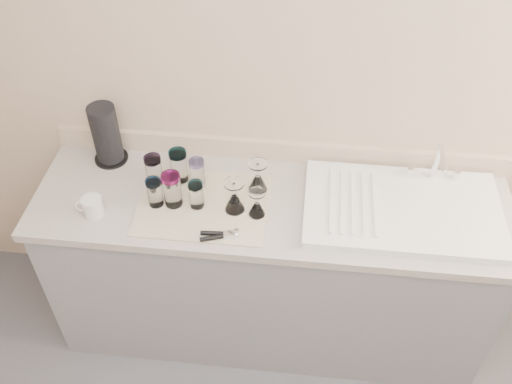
# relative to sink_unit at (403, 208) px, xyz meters

# --- Properties ---
(counter_unit) EXTENTS (2.06, 0.62, 0.90)m
(counter_unit) POSITION_rel_sink_unit_xyz_m (-0.55, -0.00, -0.47)
(counter_unit) COLOR slate
(counter_unit) RESTS_ON ground
(sink_unit) EXTENTS (0.82, 0.50, 0.22)m
(sink_unit) POSITION_rel_sink_unit_xyz_m (0.00, 0.00, 0.00)
(sink_unit) COLOR white
(sink_unit) RESTS_ON counter_unit
(dish_towel) EXTENTS (0.55, 0.42, 0.01)m
(dish_towel) POSITION_rel_sink_unit_xyz_m (-0.84, -0.06, -0.02)
(dish_towel) COLOR beige
(dish_towel) RESTS_ON counter_unit
(tumbler_teal) EXTENTS (0.08, 0.08, 0.15)m
(tumbler_teal) POSITION_rel_sink_unit_xyz_m (-1.07, 0.05, 0.06)
(tumbler_teal) COLOR white
(tumbler_teal) RESTS_ON dish_towel
(tumbler_cyan) EXTENTS (0.08, 0.08, 0.16)m
(tumbler_cyan) POSITION_rel_sink_unit_xyz_m (-0.97, 0.09, 0.07)
(tumbler_cyan) COLOR white
(tumbler_cyan) RESTS_ON dish_towel
(tumbler_purple) EXTENTS (0.07, 0.07, 0.14)m
(tumbler_purple) POSITION_rel_sink_unit_xyz_m (-0.88, 0.06, 0.06)
(tumbler_purple) COLOR white
(tumbler_purple) RESTS_ON dish_towel
(tumbler_magenta) EXTENTS (0.07, 0.07, 0.13)m
(tumbler_magenta) POSITION_rel_sink_unit_xyz_m (-1.04, -0.08, 0.06)
(tumbler_magenta) COLOR white
(tumbler_magenta) RESTS_ON dish_towel
(tumbler_blue) EXTENTS (0.08, 0.08, 0.16)m
(tumbler_blue) POSITION_rel_sink_unit_xyz_m (-0.96, -0.06, 0.07)
(tumbler_blue) COLOR white
(tumbler_blue) RESTS_ON dish_towel
(tumbler_lavender) EXTENTS (0.06, 0.06, 0.13)m
(tumbler_lavender) POSITION_rel_sink_unit_xyz_m (-0.86, -0.07, 0.05)
(tumbler_lavender) COLOR white
(tumbler_lavender) RESTS_ON dish_towel
(goblet_back_right) EXTENTS (0.08, 0.08, 0.15)m
(goblet_back_right) POSITION_rel_sink_unit_xyz_m (-0.62, 0.06, 0.04)
(goblet_back_right) COLOR white
(goblet_back_right) RESTS_ON dish_towel
(goblet_front_left) EXTENTS (0.08, 0.08, 0.15)m
(goblet_front_left) POSITION_rel_sink_unit_xyz_m (-0.70, -0.07, 0.04)
(goblet_front_left) COLOR white
(goblet_front_left) RESTS_ON dish_towel
(goblet_front_right) EXTENTS (0.07, 0.07, 0.13)m
(goblet_front_right) POSITION_rel_sink_unit_xyz_m (-0.61, -0.09, 0.03)
(goblet_front_right) COLOR white
(goblet_front_right) RESTS_ON dish_towel
(can_opener) EXTENTS (0.16, 0.07, 0.02)m
(can_opener) POSITION_rel_sink_unit_xyz_m (-0.74, -0.23, -0.00)
(can_opener) COLOR silver
(can_opener) RESTS_ON dish_towel
(white_mug) EXTENTS (0.12, 0.09, 0.09)m
(white_mug) POSITION_rel_sink_unit_xyz_m (-1.29, -0.16, 0.02)
(white_mug) COLOR silver
(white_mug) RESTS_ON counter_unit
(paper_towel_roll) EXTENTS (0.15, 0.15, 0.29)m
(paper_towel_roll) POSITION_rel_sink_unit_xyz_m (-1.32, 0.19, 0.12)
(paper_towel_roll) COLOR black
(paper_towel_roll) RESTS_ON counter_unit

